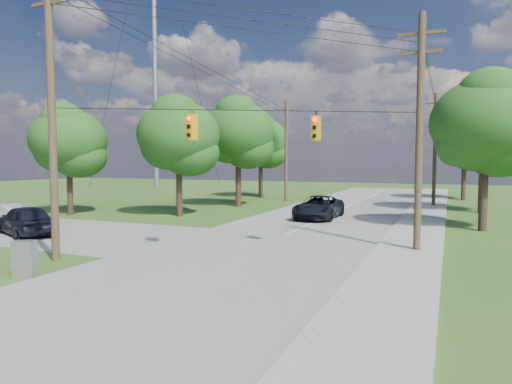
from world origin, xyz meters
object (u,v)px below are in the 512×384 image
at_px(car_cross_dark, 25,220).
at_px(car_cross_silver, 0,214).
at_px(pole_north_w, 286,150).
at_px(car_main_north, 319,207).
at_px(pole_sw, 52,107).
at_px(pole_north_e, 435,149).
at_px(pole_ne, 420,129).
at_px(control_cabinet, 25,259).

relative_size(car_cross_dark, car_cross_silver, 1.17).
xyz_separation_m(pole_north_w, car_main_north, (6.78, -12.45, -4.31)).
height_order(pole_sw, pole_north_e, pole_sw).
xyz_separation_m(pole_sw, pole_ne, (13.50, 7.60, -0.76)).
xyz_separation_m(car_cross_dark, car_cross_silver, (-4.83, 2.21, -0.14)).
xyz_separation_m(pole_ne, car_main_north, (-7.12, 9.55, -4.64)).
relative_size(pole_ne, pole_north_w, 1.05).
distance_m(car_cross_dark, control_cabinet, 9.86).
bearing_deg(pole_north_w, pole_sw, -89.23).
distance_m(pole_sw, pole_north_w, 29.62).
relative_size(pole_ne, car_cross_silver, 2.52).
distance_m(pole_north_e, car_cross_silver, 34.37).
bearing_deg(car_cross_dark, control_cabinet, 72.62).
height_order(pole_north_e, car_cross_silver, pole_north_e).
xyz_separation_m(pole_sw, car_main_north, (6.38, 17.15, -5.40)).
height_order(car_cross_dark, control_cabinet, car_cross_dark).
bearing_deg(pole_north_e, pole_sw, -114.52).
height_order(pole_sw, pole_ne, pole_sw).
relative_size(car_cross_dark, control_cabinet, 3.78).
height_order(pole_sw, car_cross_dark, pole_sw).
relative_size(pole_sw, pole_north_e, 1.20).
bearing_deg(control_cabinet, car_cross_silver, 120.89).
distance_m(pole_ne, car_cross_silver, 25.25).
bearing_deg(pole_ne, car_main_north, 126.69).
xyz_separation_m(car_cross_silver, car_main_north, (17.64, 10.98, 0.10)).
bearing_deg(pole_north_e, pole_north_w, 180.00).
xyz_separation_m(car_main_north, control_cabinet, (-5.28, -19.56, -0.18)).
xyz_separation_m(pole_ne, pole_north_e, (-0.00, 22.00, -0.34)).
distance_m(pole_ne, car_main_north, 12.78).
xyz_separation_m(pole_north_e, car_cross_dark, (-19.93, -25.64, -4.27)).
distance_m(car_cross_dark, car_cross_silver, 5.31).
height_order(pole_north_e, control_cabinet, pole_north_e).
xyz_separation_m(pole_sw, pole_north_w, (-0.40, 29.60, -1.10)).
distance_m(pole_ne, car_cross_dark, 20.78).
distance_m(pole_sw, control_cabinet, 6.18).
relative_size(car_cross_silver, control_cabinet, 3.24).
bearing_deg(car_cross_silver, pole_ne, 92.54).
distance_m(car_cross_dark, car_main_north, 18.39).
height_order(pole_sw, control_cabinet, pole_sw).
relative_size(pole_ne, car_cross_dark, 2.16).
height_order(car_cross_dark, car_cross_silver, car_cross_dark).
distance_m(pole_north_e, car_main_north, 14.97).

